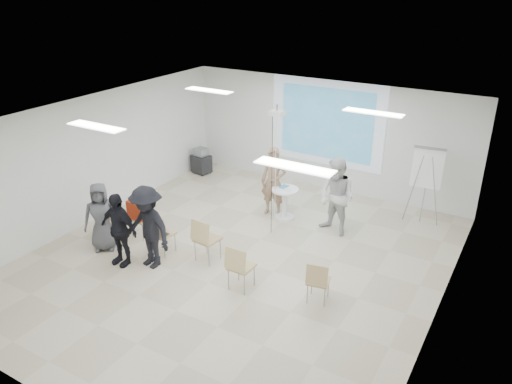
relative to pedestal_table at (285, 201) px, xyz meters
The scene contains 30 objects.
floor 2.29m from the pedestal_table, 89.00° to the right, with size 8.00×9.00×0.10m, color beige.
ceiling 3.43m from the pedestal_table, 89.00° to the right, with size 8.00×9.00×0.10m, color white.
wall_back 2.54m from the pedestal_table, 89.03° to the left, with size 8.00×0.10×3.00m, color silver.
wall_left 4.71m from the pedestal_table, 150.86° to the right, with size 0.10×9.00×3.00m, color silver.
wall_right 4.78m from the pedestal_table, 28.67° to the right, with size 0.10×9.00×3.00m, color silver.
projection_halo 2.65m from the pedestal_table, 89.01° to the left, with size 3.20×0.01×2.30m, color silver.
projection_image 2.64m from the pedestal_table, 89.00° to the left, with size 2.60×0.01×1.90m, color teal.
pedestal_table is the anchor object (origin of this frame).
player_left 0.65m from the pedestal_table, 167.38° to the left, with size 0.71×0.48×1.95m, color #96755C.
player_right 1.45m from the pedestal_table, ahead, with size 0.96×0.77×2.00m, color silver.
controller_left 0.92m from the pedestal_table, 118.66° to the left, with size 0.04×0.12×0.04m, color silver.
controller_right 1.48m from the pedestal_table, ahead, with size 0.04×0.12×0.04m, color white.
chair_far_left 4.01m from the pedestal_table, 136.88° to the right, with size 0.54×0.55×0.87m.
chair_left_mid 3.44m from the pedestal_table, 132.91° to the right, with size 0.46×0.49×0.89m.
chair_left_inner 3.20m from the pedestal_table, 117.11° to the right, with size 0.44×0.47×0.90m.
chair_center 2.67m from the pedestal_table, 100.40° to the right, with size 0.50×0.53×0.98m.
chair_right_inner 3.19m from the pedestal_table, 78.00° to the right, with size 0.44×0.47×0.93m.
chair_right_far 3.45m from the pedestal_table, 52.62° to the right, with size 0.46×0.49×0.84m.
red_jacket 3.55m from the pedestal_table, 131.23° to the right, with size 0.43×0.10×0.41m, color #B13115.
laptop 3.12m from the pedestal_table, 117.87° to the right, with size 0.33×0.24×0.03m, color black.
audience_left 4.06m from the pedestal_table, 118.68° to the right, with size 1.04×0.63×1.80m, color black.
audience_mid 3.61m from the pedestal_table, 112.36° to the right, with size 1.29×0.70×1.99m, color black.
audience_outer 4.26m from the pedestal_table, 129.29° to the right, with size 0.84×0.55×1.71m, color #525357.
flipchart_easel 3.39m from the pedestal_table, 26.38° to the left, with size 0.82×0.62×1.90m.
av_cart 3.81m from the pedestal_table, 158.22° to the left, with size 0.59×0.51×0.78m.
ceiling_projector 2.37m from the pedestal_table, 79.50° to the right, with size 0.30×0.25×3.00m.
fluor_panel_nw 3.20m from the pedestal_table, behind, with size 1.20×0.30×0.02m, color white.
fluor_panel_ne 3.25m from the pedestal_table, ahead, with size 1.20×0.30×0.02m, color white.
fluor_panel_sw 4.92m from the pedestal_table, 117.69° to the right, with size 1.20×0.30×0.02m, color white.
fluor_panel_se 4.95m from the pedestal_table, 61.38° to the right, with size 1.20×0.30×0.02m, color white.
Camera 1 is at (4.92, -7.54, 5.52)m, focal length 35.00 mm.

